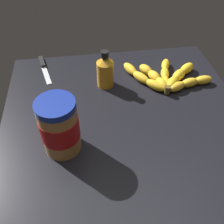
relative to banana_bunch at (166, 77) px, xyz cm
name	(u,v)px	position (x,y,z in cm)	size (l,w,h in cm)	color
ground_plane	(125,121)	(15.72, -17.65, -3.78)	(75.04, 76.59, 4.29)	black
banana_bunch	(166,77)	(0.00, 0.00, 0.00)	(20.10, 30.73, 3.55)	gold
peanut_butter_jar	(59,127)	(24.88, -36.94, 6.60)	(10.17, 10.17, 16.55)	#B27238
honey_bottle	(105,71)	(-0.93, -21.93, 4.30)	(5.84, 5.84, 13.50)	orange
butter_knife	(44,67)	(-14.31, -44.23, -1.16)	(17.97, 5.79, 1.20)	silver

